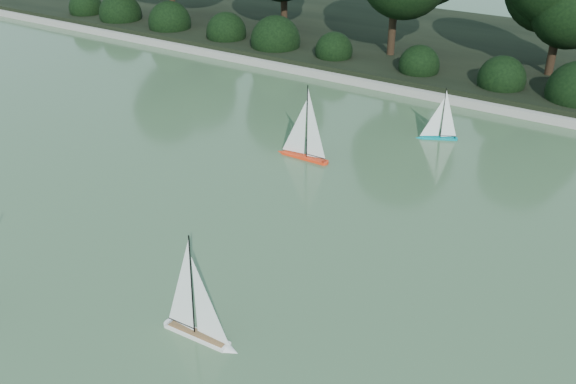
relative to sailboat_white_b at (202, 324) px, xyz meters
The scene contains 7 objects.
ground 0.54m from the sailboat_white_b, 64.22° to the left, with size 80.00×80.00×0.00m, color #375130.
pond_coping 9.44m from the sailboat_white_b, 88.72° to the left, with size 40.00×0.35×0.18m, color gray.
far_bank 13.44m from the sailboat_white_b, 89.10° to the left, with size 40.00×8.00×0.30m, color black.
shrub_hedge 10.34m from the sailboat_white_b, 88.83° to the left, with size 29.10×1.10×1.10m.
sailboat_white_b is the anchor object (origin of this frame).
sailboat_orange 5.28m from the sailboat_white_b, 108.91° to the left, with size 1.12×0.18×1.54m.
sailboat_teal 7.23m from the sailboat_white_b, 89.09° to the left, with size 0.81×0.48×1.16m.
Camera 1 is at (3.86, -4.88, 5.17)m, focal length 40.00 mm.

